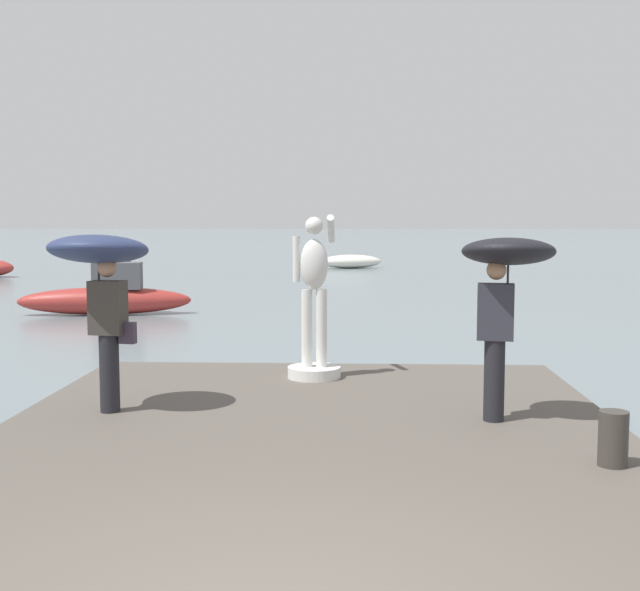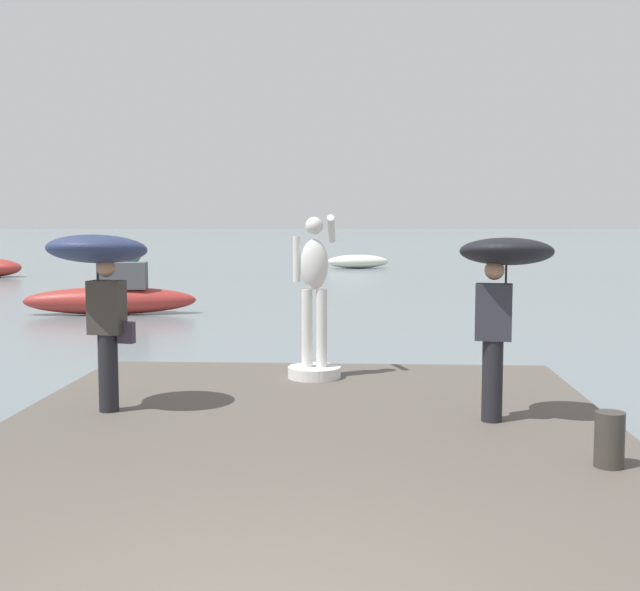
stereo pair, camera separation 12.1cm
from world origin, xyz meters
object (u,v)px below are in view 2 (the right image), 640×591
at_px(statue_white_figure, 314,314).
at_px(mooring_bollard, 609,439).
at_px(onlooker_left, 100,267).
at_px(boat_near, 129,258).
at_px(boat_rightward, 112,296).
at_px(onlooker_right, 503,275).
at_px(boat_leftward, 358,261).

bearing_deg(statue_white_figure, mooring_bollard, -53.82).
distance_m(onlooker_left, boat_near, 38.90).
relative_size(statue_white_figure, boat_rightward, 0.47).
relative_size(onlooker_right, boat_rightward, 0.43).
height_order(boat_near, boat_rightward, boat_rightward).
height_order(statue_white_figure, boat_leftward, statue_white_figure).
distance_m(onlooker_left, boat_rightward, 13.26).
bearing_deg(onlooker_left, boat_near, 106.16).
relative_size(mooring_bollard, boat_rightward, 0.10).
bearing_deg(statue_white_figure, boat_rightward, 120.36).
xyz_separation_m(onlooker_right, boat_rightward, (-8.32, 12.83, -1.48)).
height_order(statue_white_figure, boat_rightward, statue_white_figure).
relative_size(statue_white_figure, onlooker_left, 1.10).
bearing_deg(mooring_bollard, statue_white_figure, 126.18).
xyz_separation_m(statue_white_figure, mooring_bollard, (2.82, -3.86, -0.64)).
bearing_deg(mooring_bollard, onlooker_right, 113.37).
relative_size(mooring_bollard, boat_leftward, 0.14).
bearing_deg(boat_leftward, boat_rightward, -106.79).
bearing_deg(boat_near, onlooker_right, -67.93).
xyz_separation_m(onlooker_right, mooring_bollard, (0.68, -1.58, -1.33)).
bearing_deg(boat_rightward, mooring_bollard, -58.00).
distance_m(onlooker_left, mooring_bollard, 5.59).
xyz_separation_m(boat_leftward, boat_rightward, (-6.50, -21.54, 0.12)).
bearing_deg(mooring_bollard, boat_near, 112.13).
bearing_deg(boat_rightward, boat_leftward, 73.21).
bearing_deg(statue_white_figure, boat_leftward, 89.43).
bearing_deg(boat_near, mooring_bollard, -67.87).
height_order(onlooker_right, boat_near, onlooker_right).
relative_size(statue_white_figure, boat_near, 0.61).
height_order(onlooker_right, boat_rightward, onlooker_right).
bearing_deg(statue_white_figure, onlooker_right, -46.84).
xyz_separation_m(statue_white_figure, boat_near, (-13.10, 35.29, -0.91)).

